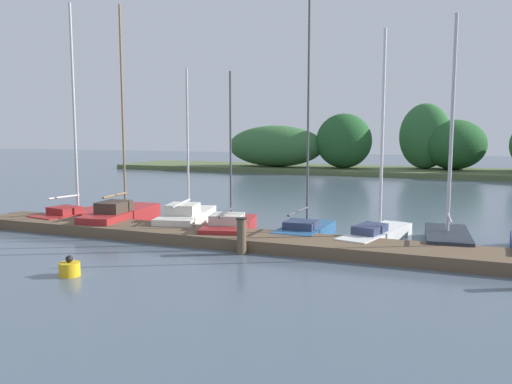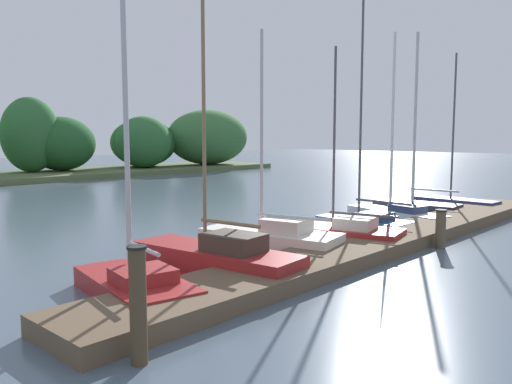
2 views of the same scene
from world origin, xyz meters
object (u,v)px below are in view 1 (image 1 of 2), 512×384
(sailboat_0, at_px, (75,212))
(sailboat_1, at_px, (123,214))
(sailboat_6, at_px, (447,234))
(channel_buoy_0, at_px, (70,269))
(sailboat_3, at_px, (230,226))
(sailboat_4, at_px, (306,228))
(mooring_piling_1, at_px, (241,236))
(sailboat_5, at_px, (377,231))
(sailboat_2, at_px, (187,217))

(sailboat_0, bearing_deg, sailboat_1, -75.06)
(sailboat_6, distance_m, channel_buoy_0, 10.95)
(sailboat_3, distance_m, sailboat_4, 2.55)
(sailboat_0, xyz_separation_m, sailboat_6, (13.57, 0.90, -0.02))
(sailboat_3, bearing_deg, mooring_piling_1, -161.99)
(sailboat_3, distance_m, sailboat_5, 4.86)
(sailboat_2, distance_m, sailboat_6, 8.97)
(mooring_piling_1, height_order, channel_buoy_0, mooring_piling_1)
(sailboat_3, xyz_separation_m, sailboat_6, (6.87, 1.04, 0.05))
(sailboat_2, bearing_deg, sailboat_0, 85.53)
(channel_buoy_0, bearing_deg, sailboat_6, 39.61)
(sailboat_5, bearing_deg, mooring_piling_1, 147.38)
(sailboat_2, bearing_deg, sailboat_3, -123.91)
(sailboat_6, height_order, mooring_piling_1, sailboat_6)
(sailboat_3, height_order, sailboat_4, sailboat_4)
(sailboat_2, distance_m, sailboat_4, 4.55)
(sailboat_1, distance_m, sailboat_2, 2.52)
(sailboat_1, distance_m, channel_buoy_0, 6.90)
(sailboat_1, xyz_separation_m, sailboat_5, (9.35, 0.54, -0.07))
(sailboat_0, bearing_deg, channel_buoy_0, -128.54)
(sailboat_2, bearing_deg, sailboat_4, -104.21)
(sailboat_0, distance_m, channel_buoy_0, 7.96)
(mooring_piling_1, relative_size, channel_buoy_0, 2.07)
(sailboat_0, bearing_deg, sailboat_6, -74.93)
(sailboat_1, relative_size, sailboat_5, 1.21)
(sailboat_0, distance_m, sailboat_1, 2.15)
(sailboat_2, xyz_separation_m, mooring_piling_1, (3.54, -3.15, 0.17))
(sailboat_4, height_order, sailboat_6, sailboat_4)
(sailboat_0, relative_size, sailboat_2, 1.44)
(sailboat_3, distance_m, sailboat_6, 6.95)
(sailboat_6, bearing_deg, mooring_piling_1, 117.36)
(sailboat_1, bearing_deg, channel_buoy_0, -160.63)
(sailboat_1, height_order, sailboat_5, sailboat_1)
(sailboat_3, height_order, sailboat_5, sailboat_5)
(sailboat_5, distance_m, mooring_piling_1, 4.61)
(sailboat_0, distance_m, sailboat_6, 13.60)
(sailboat_3, bearing_deg, sailboat_1, 73.08)
(sailboat_6, xyz_separation_m, mooring_piling_1, (-5.43, -3.39, 0.17))
(sailboat_0, distance_m, sailboat_5, 11.51)
(sailboat_3, bearing_deg, sailboat_0, 75.36)
(sailboat_4, xyz_separation_m, channel_buoy_0, (-4.01, -6.64, -0.12))
(sailboat_4, bearing_deg, sailboat_2, 90.29)
(sailboat_0, bearing_deg, sailboat_3, -79.91)
(sailboat_0, distance_m, sailboat_3, 6.70)
(sailboat_4, height_order, channel_buoy_0, sailboat_4)
(sailboat_3, relative_size, mooring_piling_1, 5.19)
(sailboat_4, relative_size, mooring_piling_1, 7.46)
(sailboat_0, xyz_separation_m, mooring_piling_1, (8.13, -2.48, 0.15))
(sailboat_4, bearing_deg, channel_buoy_0, 150.55)
(sailboat_1, distance_m, mooring_piling_1, 6.54)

